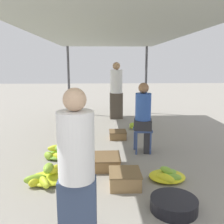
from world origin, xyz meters
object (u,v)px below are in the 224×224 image
vendor_foreground (77,170)px  shopper_walking_mid (116,90)px  banana_pile_left_0 (78,134)px  banana_pile_left_2 (81,119)px  banana_pile_right_1 (137,126)px  basin_black (174,204)px  vendor_seated (144,116)px  crate_far (125,179)px  stool (143,134)px  crate_near (104,162)px  banana_pile_right_0 (168,176)px  banana_pile_left_3 (58,153)px  crate_mid (118,135)px  banana_pile_left_1 (46,177)px

vendor_foreground → shopper_walking_mid: bearing=83.2°
banana_pile_left_0 → banana_pile_left_2: banana_pile_left_0 is taller
banana_pile_right_1 → basin_black: bearing=-91.3°
banana_pile_left_0 → vendor_seated: bearing=-35.5°
vendor_seated → crate_far: 1.59m
stool → banana_pile_right_1: 1.78m
banana_pile_right_1 → crate_near: bearing=-110.2°
stool → basin_black: bearing=-88.2°
vendor_seated → stool: bearing=-171.0°
vendor_foreground → crate_far: 1.49m
vendor_seated → banana_pile_right_0: bearing=-82.2°
banana_pile_left_0 → vendor_foreground: bearing=-84.6°
banana_pile_left_3 → crate_far: banana_pile_left_3 is taller
stool → banana_pile_left_0: (-1.36, 0.99, -0.29)m
vendor_seated → crate_mid: (-0.45, 0.92, -0.63)m
banana_pile_right_0 → crate_mid: bearing=106.0°
banana_pile_right_1 → crate_mid: 1.01m
banana_pile_left_0 → banana_pile_left_2: bearing=92.7°
stool → vendor_seated: bearing=9.0°
crate_near → crate_mid: (0.33, 1.64, -0.01)m
crate_near → stool: bearing=43.4°
banana_pile_right_0 → banana_pile_left_1: bearing=-179.6°
crate_mid → crate_far: (-0.04, -2.31, 0.02)m
banana_pile_left_3 → shopper_walking_mid: bearing=68.8°
banana_pile_left_2 → crate_near: size_ratio=0.98×
crate_far → banana_pile_right_0: bearing=13.5°
banana_pile_left_0 → banana_pile_left_3: size_ratio=0.80×
banana_pile_right_1 → banana_pile_left_3: bearing=-131.6°
stool → banana_pile_left_0: stool is taller
vendor_seated → banana_pile_right_1: 1.87m
vendor_foreground → crate_mid: size_ratio=3.88×
banana_pile_left_1 → crate_near: 1.00m
banana_pile_left_1 → shopper_walking_mid: (1.27, 4.29, 0.83)m
vendor_foreground → basin_black: 1.42m
banana_pile_left_0 → stool: bearing=-36.0°
banana_pile_left_0 → crate_mid: size_ratio=1.22×
vendor_foreground → banana_pile_right_1: size_ratio=3.41×
banana_pile_right_1 → vendor_foreground: bearing=-105.0°
banana_pile_left_3 → banana_pile_left_1: bearing=-89.8°
crate_mid → shopper_walking_mid: (0.08, 2.13, 0.82)m
crate_mid → basin_black: bearing=-80.5°
vendor_foreground → basin_black: vendor_foreground is taller
banana_pile_left_2 → crate_mid: banana_pile_left_2 is taller
banana_pile_right_1 → shopper_walking_mid: shopper_walking_mid is taller
crate_mid → banana_pile_left_2: bearing=119.8°
crate_far → vendor_seated: bearing=70.5°
banana_pile_left_1 → banana_pile_left_3: 1.00m
banana_pile_left_3 → vendor_seated: bearing=8.3°
vendor_foreground → stool: bearing=68.6°
stool → basin_black: 2.03m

